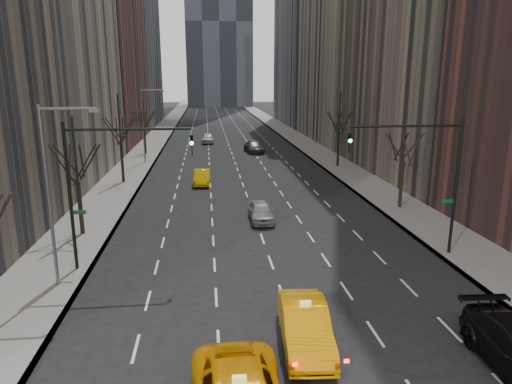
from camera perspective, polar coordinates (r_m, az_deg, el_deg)
name	(u,v)px	position (r m, az deg, el deg)	size (l,w,h in m)	color
sidewalk_left	(157,138)	(83.40, -12.26, 6.63)	(4.50, 320.00, 0.15)	slate
sidewalk_right	(293,136)	(84.43, 4.63, 6.98)	(4.50, 320.00, 0.15)	slate
bld_left_far	(87,1)	(81.20, -20.41, 21.45)	(14.00, 28.00, 44.00)	brown
tree_lw_b	(78,182)	(32.16, -21.37, 1.20)	(3.36, 3.50, 7.82)	black
tree_lw_c	(121,144)	(47.50, -16.54, 5.83)	(3.36, 3.50, 8.74)	black
tree_lw_d	(144,129)	(65.22, -13.78, 7.66)	(3.36, 3.50, 7.36)	black
tree_rw_b	(403,164)	(38.23, 17.87, 3.39)	(3.36, 3.50, 7.82)	black
tree_rw_c	(339,133)	(54.92, 10.32, 7.21)	(3.36, 3.50, 8.74)	black
traffic_mast_left	(101,173)	(25.40, -18.83, 2.31)	(6.69, 0.39, 8.00)	black
traffic_mast_right	(430,166)	(27.81, 20.92, 3.09)	(6.69, 0.39, 8.00)	black
streetlight_near	(54,179)	(23.95, -23.90, 1.50)	(2.83, 0.22, 9.00)	slate
streetlight_far	(146,118)	(57.97, -13.62, 8.97)	(2.83, 0.22, 9.00)	slate
taxi_sedan	(305,326)	(18.81, 6.13, -16.28)	(1.78, 5.12, 1.69)	#FF9F05
silver_sedan_ahead	(261,211)	(33.90, 0.64, -2.43)	(1.71, 4.24, 1.45)	#929399
far_taxi	(202,177)	(45.94, -6.76, 1.86)	(1.53, 4.40, 1.45)	#FFC205
far_suv_grey	(254,147)	(65.60, -0.27, 5.64)	(2.18, 5.36, 1.55)	#313137
far_car_white	(208,138)	(75.65, -6.07, 6.71)	(1.93, 4.81, 1.64)	silver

